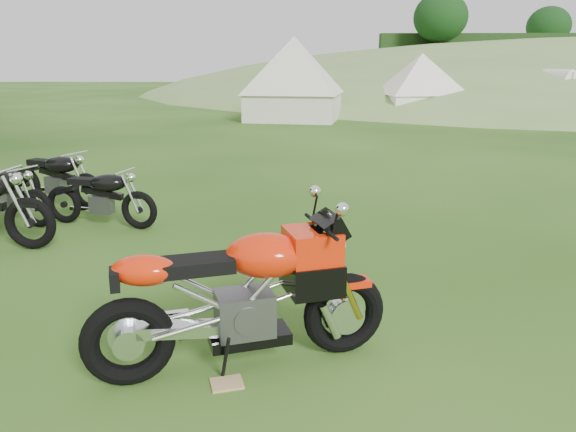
# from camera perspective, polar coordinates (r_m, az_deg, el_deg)

# --- Properties ---
(ground) EXTENTS (120.00, 120.00, 0.00)m
(ground) POSITION_cam_1_polar(r_m,az_deg,el_deg) (5.39, 3.33, -9.55)
(ground) COLOR #1A3E0D
(ground) RESTS_ON ground
(sport_motorcycle) EXTENTS (2.28, 1.20, 1.33)m
(sport_motorcycle) POSITION_cam_1_polar(r_m,az_deg,el_deg) (4.21, -4.81, -7.09)
(sport_motorcycle) COLOR red
(sport_motorcycle) RESTS_ON ground
(plywood_board) EXTENTS (0.27, 0.24, 0.02)m
(plywood_board) POSITION_cam_1_polar(r_m,az_deg,el_deg) (4.29, -6.23, -16.56)
(plywood_board) COLOR tan
(plywood_board) RESTS_ON ground
(vintage_moto_b) EXTENTS (1.74, 1.01, 0.90)m
(vintage_moto_b) POSITION_cam_1_polar(r_m,az_deg,el_deg) (9.06, -26.92, 2.16)
(vintage_moto_b) COLOR black
(vintage_moto_b) RESTS_ON ground
(vintage_moto_c) EXTENTS (1.74, 0.79, 0.89)m
(vintage_moto_c) POSITION_cam_1_polar(r_m,az_deg,el_deg) (8.34, -18.57, 1.97)
(vintage_moto_c) COLOR black
(vintage_moto_c) RESTS_ON ground
(vintage_moto_d) EXTENTS (1.85, 1.09, 0.96)m
(vintage_moto_d) POSITION_cam_1_polar(r_m,az_deg,el_deg) (9.80, -22.59, 3.72)
(vintage_moto_d) COLOR black
(vintage_moto_d) RESTS_ON ground
(tent_left) EXTENTS (3.94, 3.94, 2.97)m
(tent_left) POSITION_cam_1_polar(r_m,az_deg,el_deg) (22.78, 0.62, 13.48)
(tent_left) COLOR silver
(tent_left) RESTS_ON ground
(tent_mid) EXTENTS (3.37, 3.37, 2.61)m
(tent_mid) POSITION_cam_1_polar(r_m,az_deg,el_deg) (25.23, 13.32, 12.87)
(tent_mid) COLOR white
(tent_mid) RESTS_ON ground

